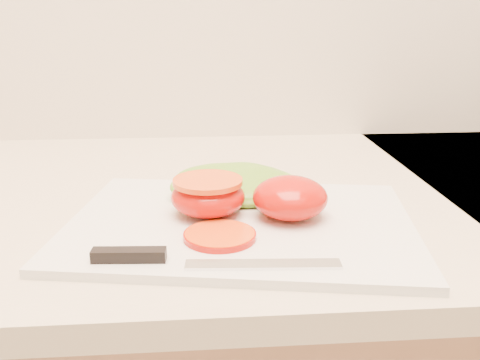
{
  "coord_description": "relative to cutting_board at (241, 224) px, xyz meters",
  "views": [
    {
      "loc": [
        -0.16,
        0.97,
        1.17
      ],
      "look_at": [
        -0.11,
        1.55,
        0.99
      ],
      "focal_mm": 40.0,
      "sensor_mm": 36.0,
      "label": 1
    }
  ],
  "objects": [
    {
      "name": "lettuce_leaf_1",
      "position": [
        0.05,
        0.08,
        0.02
      ],
      "size": [
        0.11,
        0.09,
        0.02
      ],
      "primitive_type": "ellipsoid",
      "rotation": [
        0.0,
        0.0,
        0.24
      ],
      "color": "#5E9F2A",
      "rests_on": "cutting_board"
    },
    {
      "name": "knife",
      "position": [
        -0.07,
        -0.1,
        0.01
      ],
      "size": [
        0.24,
        0.05,
        0.01
      ],
      "rotation": [
        0.0,
        0.0,
        -0.06
      ],
      "color": "silver",
      "rests_on": "cutting_board"
    },
    {
      "name": "tomato_slice_0",
      "position": [
        -0.03,
        -0.05,
        0.01
      ],
      "size": [
        0.07,
        0.07,
        0.01
      ],
      "primitive_type": "cylinder",
      "color": "orange",
      "rests_on": "cutting_board"
    },
    {
      "name": "cutting_board",
      "position": [
        0.0,
        0.0,
        0.0
      ],
      "size": [
        0.43,
        0.34,
        0.01
      ],
      "primitive_type": "cube",
      "rotation": [
        0.0,
        0.0,
        -0.17
      ],
      "color": "silver",
      "rests_on": "counter"
    },
    {
      "name": "tomato_half_dome",
      "position": [
        0.06,
        0.0,
        0.03
      ],
      "size": [
        0.09,
        0.09,
        0.05
      ],
      "primitive_type": "ellipsoid",
      "color": "#C40403",
      "rests_on": "cutting_board"
    },
    {
      "name": "tomato_half_cut",
      "position": [
        -0.04,
        0.02,
        0.03
      ],
      "size": [
        0.09,
        0.09,
        0.04
      ],
      "color": "#C40403",
      "rests_on": "cutting_board"
    },
    {
      "name": "lettuce_leaf_0",
      "position": [
        -0.0,
        0.08,
        0.02
      ],
      "size": [
        0.17,
        0.12,
        0.03
      ],
      "primitive_type": "ellipsoid",
      "rotation": [
        0.0,
        0.0,
        0.09
      ],
      "color": "#5E9F2A",
      "rests_on": "cutting_board"
    }
  ]
}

